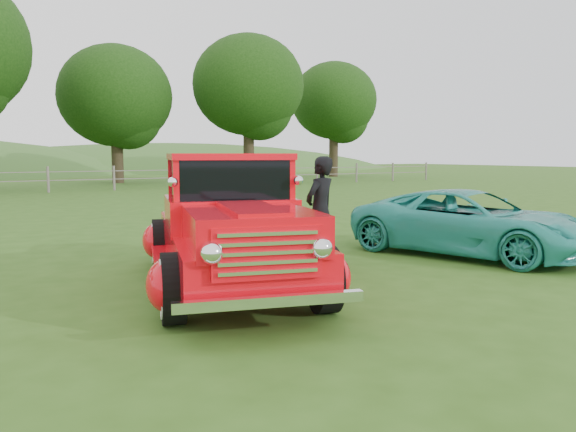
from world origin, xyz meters
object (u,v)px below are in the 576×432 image
tree_mid_east (248,85)px  teal_sedan (471,223)px  red_pickup (229,228)px  man (320,210)px  tree_near_east (115,96)px  tree_far_east (334,101)px

tree_mid_east → teal_sedan: bearing=-109.3°
red_pickup → man: size_ratio=3.03×
tree_mid_east → red_pickup: bearing=-117.8°
tree_near_east → man: (-3.85, -27.46, -4.38)m
tree_near_east → tree_mid_east: (8.00, -2.00, 0.93)m
teal_sedan → man: (-2.69, 0.75, 0.30)m
teal_sedan → man: bearing=147.3°
teal_sedan → tree_mid_east: bearing=53.6°
tree_mid_east → man: tree_mid_east is taller
tree_near_east → teal_sedan: size_ratio=2.02×
red_pickup → man: (1.96, 0.70, 0.07)m
tree_near_east → tree_far_east: tree_far_east is taller
man → red_pickup: bearing=-1.3°
tree_far_east → teal_sedan: size_ratio=2.14×
tree_near_east → red_pickup: tree_near_east is taller
teal_sedan → man: 2.81m
tree_mid_east → tree_far_east: bearing=18.4°
tree_far_east → red_pickup: 37.37m
tree_far_east → tree_near_east: bearing=-176.6°
tree_near_east → teal_sedan: (-1.16, -28.21, -4.67)m
man → tree_near_east: bearing=-119.0°
tree_far_east → teal_sedan: (-18.16, -29.21, -5.29)m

